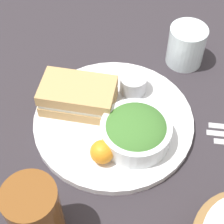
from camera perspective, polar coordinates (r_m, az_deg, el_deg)
ground_plane at (r=0.73m, az=-0.00°, el=-1.69°), size 4.00×4.00×0.00m
plate at (r=0.72m, az=-0.00°, el=-1.34°), size 0.31×0.31×0.01m
sandwich at (r=0.72m, az=-5.41°, el=2.43°), size 0.15×0.11×0.06m
salad_bowl at (r=0.67m, az=3.38°, el=-2.89°), size 0.13×0.13×0.05m
dressing_cup at (r=0.75m, az=3.00°, el=4.36°), size 0.06×0.06×0.04m
orange_wedge at (r=0.65m, az=-1.79°, el=-6.10°), size 0.04×0.04×0.04m
drink_glass at (r=0.57m, az=-11.81°, el=-15.18°), size 0.08×0.08×0.14m
water_glass at (r=0.83m, az=11.04°, el=9.91°), size 0.08×0.08×0.09m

